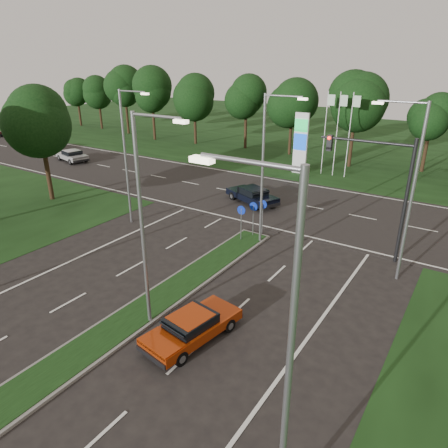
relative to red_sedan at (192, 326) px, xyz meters
The scene contains 19 objects.
ground 6.88m from the red_sedan, 116.32° to the right, with size 160.00×160.00×0.00m, color black.
verge_far 48.96m from the red_sedan, 93.56° to the left, with size 160.00×50.00×0.02m, color black.
cross_road 18.12m from the red_sedan, 99.66° to the left, with size 160.00×12.00×0.02m, color black.
median_kerb 3.76m from the red_sedan, 144.81° to the right, with size 2.00×26.00×0.12m, color slate.
streetlight_median_near 4.90m from the red_sedan, behind, with size 2.53×0.22×9.00m.
streetlight_median_far 11.01m from the red_sedan, 101.69° to the left, with size 2.53×0.22×9.00m.
streetlight_left_far 14.49m from the red_sedan, 145.28° to the left, with size 2.53×0.22×9.00m.
streetlight_right_far 12.25m from the red_sedan, 59.70° to the left, with size 2.53×0.22×9.00m.
streetlight_right_near 8.38m from the red_sedan, 35.72° to the right, with size 2.53×0.22×9.00m.
traffic_signal 13.19m from the red_sedan, 70.71° to the left, with size 5.10×0.42×7.00m.
median_signs 10.75m from the red_sedan, 106.50° to the left, with size 1.16×1.76×2.38m.
gas_pylon 27.88m from the red_sedan, 104.24° to the left, with size 5.80×1.26×8.00m.
tree_left_far 23.00m from the red_sedan, 159.59° to the left, with size 5.20×5.20×8.86m.
treeline_far 34.48m from the red_sedan, 94.97° to the left, with size 6.00×6.00×9.90m.
red_sedan is the anchor object (origin of this frame).
navy_sedan 17.35m from the red_sedan, 111.61° to the left, with size 5.05×3.61×1.29m.
far_car_a 35.18m from the red_sedan, 150.42° to the left, with size 4.79×2.84×1.29m.
far_car_b 43.50m from the red_sedan, 153.77° to the left, with size 4.43×2.46×1.21m.
far_car_c 54.09m from the red_sedan, 155.00° to the left, with size 4.77×3.06×1.27m.
Camera 1 is at (11.53, -4.36, 10.65)m, focal length 32.00 mm.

